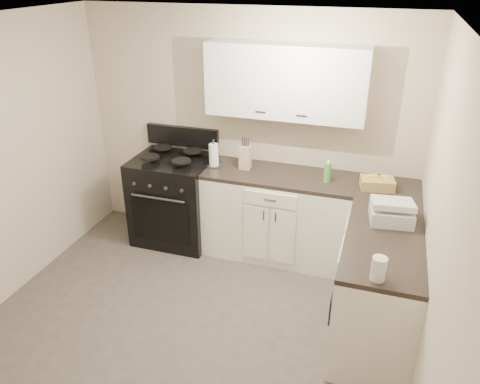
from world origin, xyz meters
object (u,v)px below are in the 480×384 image
(paper_towel, at_px, (214,155))
(countertop_grill, at_px, (391,214))
(stove, at_px, (175,201))
(wicker_basket, at_px, (377,183))
(knife_block, at_px, (245,157))

(paper_towel, bearing_deg, countertop_grill, -19.57)
(stove, height_order, wicker_basket, wicker_basket)
(knife_block, xyz_separation_m, countertop_grill, (1.47, -0.68, -0.06))
(stove, bearing_deg, wicker_basket, -0.42)
(wicker_basket, bearing_deg, knife_block, 176.80)
(knife_block, distance_m, paper_towel, 0.33)
(knife_block, bearing_deg, paper_towel, -175.84)
(stove, relative_size, countertop_grill, 3.03)
(stove, distance_m, knife_block, 1.01)
(knife_block, height_order, wicker_basket, knife_block)
(knife_block, relative_size, countertop_grill, 0.74)
(knife_block, height_order, paper_towel, knife_block)
(stove, height_order, paper_towel, paper_towel)
(knife_block, bearing_deg, wicker_basket, -5.23)
(stove, height_order, countertop_grill, countertop_grill)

